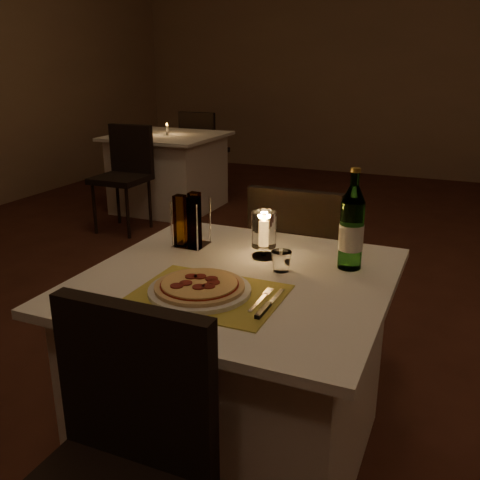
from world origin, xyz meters
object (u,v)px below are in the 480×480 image
at_px(chair_near, 115,460).
at_px(water_bottle, 352,229).
at_px(chair_far, 299,259).
at_px(hurricane_candle, 264,231).
at_px(main_table, 238,370).
at_px(tumbler, 281,261).
at_px(neighbor_table_left, 169,172).
at_px(plate, 200,290).
at_px(pizza, 200,285).

bearing_deg(chair_near, water_bottle, 70.68).
bearing_deg(chair_far, hurricane_candle, -88.03).
bearing_deg(water_bottle, main_table, -146.04).
distance_m(chair_far, tumbler, 0.67).
xyz_separation_m(hurricane_candle, neighbor_table_left, (-2.07, 2.80, -0.47)).
bearing_deg(hurricane_candle, chair_near, -91.12).
distance_m(plate, tumbler, 0.33).
height_order(tumbler, hurricane_candle, hurricane_candle).
xyz_separation_m(plate, tumbler, (0.17, 0.28, 0.02)).
height_order(main_table, plate, plate).
relative_size(main_table, chair_near, 1.11).
relative_size(pizza, tumbler, 3.97).
xyz_separation_m(chair_near, chair_far, (0.00, 1.43, 0.00)).
relative_size(chair_far, water_bottle, 2.56).
bearing_deg(plate, chair_far, 86.80).
height_order(plate, neighbor_table_left, plate).
xyz_separation_m(main_table, neighbor_table_left, (-2.05, 3.00, 0.00)).
relative_size(chair_near, hurricane_candle, 5.18).
xyz_separation_m(chair_near, water_bottle, (0.33, 0.94, 0.33)).
distance_m(chair_near, neighbor_table_left, 4.25).
bearing_deg(main_table, chair_far, 90.00).
xyz_separation_m(water_bottle, neighbor_table_left, (-2.38, 2.78, -0.51)).
xyz_separation_m(tumbler, water_bottle, (0.21, 0.12, 0.11)).
xyz_separation_m(main_table, pizza, (-0.05, -0.18, 0.39)).
distance_m(plate, water_bottle, 0.57).
distance_m(main_table, pizza, 0.44).
bearing_deg(main_table, pizza, -105.56).
distance_m(chair_near, hurricane_candle, 0.96).
bearing_deg(pizza, main_table, 74.44).
bearing_deg(neighbor_table_left, hurricane_candle, -53.55).
xyz_separation_m(plate, hurricane_candle, (0.07, 0.38, 0.09)).
distance_m(main_table, chair_near, 0.74).
bearing_deg(hurricane_candle, main_table, -95.14).
relative_size(chair_far, plate, 2.81).
distance_m(main_table, tumbler, 0.43).
bearing_deg(chair_far, water_bottle, -56.40).
bearing_deg(neighbor_table_left, chair_far, -48.07).
bearing_deg(water_bottle, pizza, -133.32).
height_order(plate, tumbler, tumbler).
bearing_deg(tumbler, neighbor_table_left, 126.82).
xyz_separation_m(tumbler, neighbor_table_left, (-2.17, 2.90, -0.40)).
relative_size(tumbler, neighbor_table_left, 0.07).
relative_size(chair_near, pizza, 3.21).
distance_m(pizza, tumbler, 0.33).
height_order(chair_far, hurricane_candle, hurricane_candle).
xyz_separation_m(chair_near, plate, (-0.05, 0.53, 0.20)).
bearing_deg(main_table, chair_near, -90.00).
height_order(plate, pizza, pizza).
bearing_deg(chair_far, chair_near, -90.00).
height_order(chair_near, hurricane_candle, hurricane_candle).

